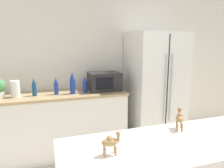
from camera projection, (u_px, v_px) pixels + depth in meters
wall_back at (88, 67)px, 3.31m from camera, size 8.00×0.06×2.55m
back_counter at (63, 123)px, 3.01m from camera, size 1.87×0.63×0.93m
refrigerator at (155, 89)px, 3.30m from camera, size 0.83×0.75×1.82m
paper_towel_roll at (15, 89)px, 2.68m from camera, size 0.12×0.12×0.23m
microwave at (104, 81)px, 3.11m from camera, size 0.48×0.37×0.28m
back_bottle_0 at (73, 83)px, 2.87m from camera, size 0.08×0.08×0.33m
back_bottle_1 at (85, 85)px, 2.97m from camera, size 0.07×0.07×0.25m
back_bottle_2 at (34, 87)px, 2.76m from camera, size 0.06×0.06×0.26m
back_bottle_3 at (56, 86)px, 2.84m from camera, size 0.06×0.06×0.25m
camel_figurine at (111, 141)px, 1.15m from camera, size 0.12×0.06×0.14m
camel_figurine_second at (180, 118)px, 1.51m from camera, size 0.11×0.12×0.16m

